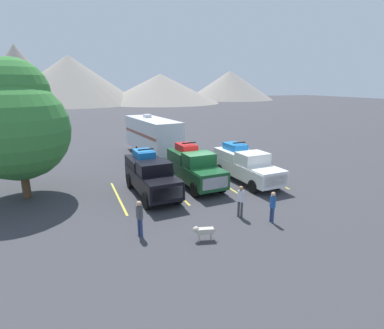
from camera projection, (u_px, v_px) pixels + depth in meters
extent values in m
plane|color=#38383D|center=(201.00, 188.00, 19.00)|extent=(240.00, 240.00, 0.00)
cube|color=black|center=(152.00, 180.00, 17.62)|extent=(2.13, 5.47, 0.96)
cube|color=black|center=(163.00, 181.00, 15.78)|extent=(1.90, 1.59, 0.08)
cube|color=black|center=(154.00, 168.00, 16.97)|extent=(1.86, 1.48, 0.72)
cube|color=slate|center=(157.00, 170.00, 16.47)|extent=(1.69, 0.28, 0.54)
cube|color=black|center=(144.00, 162.00, 18.70)|extent=(1.98, 2.56, 0.55)
cube|color=silver|center=(168.00, 194.00, 15.27)|extent=(1.63, 0.13, 0.67)
cylinder|color=black|center=(178.00, 195.00, 16.50)|extent=(0.32, 0.93, 0.92)
cylinder|color=black|center=(147.00, 201.00, 15.78)|extent=(0.32, 0.93, 0.92)
cylinder|color=black|center=(156.00, 177.00, 19.71)|extent=(0.32, 0.93, 0.92)
cylinder|color=black|center=(130.00, 181.00, 18.99)|extent=(0.32, 0.93, 0.92)
cube|color=blue|center=(144.00, 154.00, 18.57)|extent=(1.12, 1.63, 0.45)
cylinder|color=black|center=(153.00, 155.00, 18.27)|extent=(0.20, 0.45, 0.44)
cylinder|color=black|center=(139.00, 157.00, 17.92)|extent=(0.20, 0.45, 0.44)
cylinder|color=black|center=(148.00, 152.00, 19.22)|extent=(0.20, 0.45, 0.44)
cylinder|color=black|center=(135.00, 153.00, 18.87)|extent=(0.20, 0.45, 0.44)
cube|color=black|center=(146.00, 149.00, 18.08)|extent=(0.96, 0.12, 0.08)
cube|color=#144723|center=(195.00, 172.00, 19.24)|extent=(2.13, 5.36, 0.98)
cube|color=#144723|center=(210.00, 172.00, 17.43)|extent=(1.90, 1.55, 0.08)
cube|color=#144723|center=(199.00, 160.00, 18.58)|extent=(1.86, 1.45, 0.85)
cube|color=slate|center=(203.00, 161.00, 18.09)|extent=(1.70, 0.31, 0.62)
cube|color=#144723|center=(186.00, 155.00, 20.27)|extent=(1.98, 2.51, 0.63)
cube|color=silver|center=(215.00, 183.00, 16.94)|extent=(1.63, 0.13, 0.69)
cylinder|color=black|center=(221.00, 186.00, 18.15)|extent=(0.32, 0.88, 0.87)
cylinder|color=black|center=(195.00, 190.00, 17.43)|extent=(0.32, 0.88, 0.87)
cylinder|color=black|center=(196.00, 171.00, 21.30)|extent=(0.32, 0.88, 0.87)
cylinder|color=black|center=(172.00, 174.00, 20.58)|extent=(0.32, 0.88, 0.87)
cube|color=red|center=(186.00, 147.00, 20.13)|extent=(1.12, 1.60, 0.45)
cylinder|color=black|center=(196.00, 148.00, 19.84)|extent=(0.20, 0.45, 0.44)
cylinder|color=black|center=(184.00, 149.00, 19.49)|extent=(0.20, 0.45, 0.44)
cylinder|color=black|center=(189.00, 145.00, 20.78)|extent=(0.20, 0.45, 0.44)
cylinder|color=black|center=(177.00, 146.00, 20.43)|extent=(0.20, 0.45, 0.44)
cube|color=black|center=(189.00, 143.00, 19.65)|extent=(0.96, 0.12, 0.08)
cube|color=white|center=(247.00, 169.00, 20.07)|extent=(2.18, 5.86, 0.90)
cube|color=white|center=(268.00, 170.00, 18.12)|extent=(1.93, 1.70, 0.08)
cube|color=white|center=(252.00, 159.00, 19.39)|extent=(1.89, 1.58, 0.79)
cube|color=slate|center=(258.00, 160.00, 18.85)|extent=(1.72, 0.29, 0.59)
cube|color=white|center=(235.00, 154.00, 21.24)|extent=(2.02, 2.74, 0.57)
cube|color=silver|center=(276.00, 181.00, 17.55)|extent=(1.66, 0.13, 0.63)
cylinder|color=black|center=(277.00, 182.00, 18.83)|extent=(0.31, 0.83, 0.82)
cylinder|color=black|center=(253.00, 186.00, 18.10)|extent=(0.31, 0.83, 0.82)
cylinder|color=black|center=(241.00, 167.00, 22.27)|extent=(0.31, 0.83, 0.82)
cylinder|color=black|center=(221.00, 170.00, 21.54)|extent=(0.31, 0.83, 0.82)
cube|color=blue|center=(235.00, 147.00, 21.11)|extent=(1.14, 1.75, 0.45)
cylinder|color=black|center=(245.00, 148.00, 20.78)|extent=(0.20, 0.45, 0.44)
cylinder|color=black|center=(234.00, 149.00, 20.42)|extent=(0.20, 0.45, 0.44)
cylinder|color=black|center=(236.00, 145.00, 21.80)|extent=(0.20, 0.45, 0.44)
cylinder|color=black|center=(225.00, 146.00, 21.44)|extent=(0.20, 0.45, 0.44)
cube|color=black|center=(239.00, 143.00, 20.59)|extent=(0.98, 0.12, 0.08)
cube|color=gold|center=(118.00, 197.00, 17.49)|extent=(0.12, 5.50, 0.01)
cube|color=gold|center=(173.00, 190.00, 18.75)|extent=(0.12, 5.50, 0.01)
cube|color=gold|center=(221.00, 183.00, 20.00)|extent=(0.12, 5.50, 0.01)
cube|color=gold|center=(263.00, 177.00, 21.26)|extent=(0.12, 5.50, 0.01)
cube|color=silver|center=(153.00, 134.00, 27.30)|extent=(3.38, 8.10, 2.80)
cube|color=brown|center=(139.00, 134.00, 26.68)|extent=(0.90, 7.50, 0.24)
cube|color=silver|center=(147.00, 116.00, 27.89)|extent=(0.68, 0.77, 0.30)
cube|color=#333333|center=(175.00, 162.00, 23.91)|extent=(0.26, 1.21, 0.12)
cylinder|color=black|center=(169.00, 152.00, 27.45)|extent=(0.31, 0.78, 0.76)
cylinder|color=black|center=(145.00, 154.00, 26.38)|extent=(0.31, 0.78, 0.76)
cylinder|color=black|center=(160.00, 148.00, 29.04)|extent=(0.31, 0.78, 0.76)
cylinder|color=black|center=(138.00, 150.00, 27.96)|extent=(0.31, 0.78, 0.76)
cylinder|color=navy|center=(271.00, 214.00, 14.32)|extent=(0.11, 0.11, 0.78)
cylinder|color=navy|center=(273.00, 215.00, 14.17)|extent=(0.11, 0.11, 0.78)
cube|color=#2659A5|center=(273.00, 202.00, 14.07)|extent=(0.20, 0.24, 0.55)
sphere|color=tan|center=(273.00, 194.00, 13.97)|extent=(0.21, 0.21, 0.21)
cylinder|color=#2659A5|center=(271.00, 201.00, 14.19)|extent=(0.09, 0.09, 0.49)
cylinder|color=#2659A5|center=(274.00, 203.00, 13.96)|extent=(0.09, 0.09, 0.49)
cylinder|color=navy|center=(139.00, 227.00, 13.01)|extent=(0.12, 0.12, 0.82)
cylinder|color=navy|center=(141.00, 228.00, 12.90)|extent=(0.12, 0.12, 0.82)
cube|color=#4C4C51|center=(139.00, 212.00, 12.77)|extent=(0.27, 0.29, 0.58)
sphere|color=tan|center=(139.00, 203.00, 12.67)|extent=(0.22, 0.22, 0.22)
cylinder|color=#4C4C51|center=(138.00, 212.00, 12.87)|extent=(0.10, 0.10, 0.52)
cylinder|color=#4C4C51|center=(141.00, 214.00, 12.69)|extent=(0.10, 0.10, 0.52)
cylinder|color=#3F3F42|center=(242.00, 210.00, 14.77)|extent=(0.12, 0.12, 0.82)
cylinder|color=#3F3F42|center=(239.00, 209.00, 14.87)|extent=(0.12, 0.12, 0.82)
cube|color=silver|center=(241.00, 196.00, 14.64)|extent=(0.28, 0.30, 0.58)
sphere|color=#9E704C|center=(241.00, 188.00, 14.53)|extent=(0.22, 0.22, 0.22)
cylinder|color=silver|center=(243.00, 197.00, 14.57)|extent=(0.10, 0.10, 0.52)
cylinder|color=silver|center=(238.00, 196.00, 14.72)|extent=(0.10, 0.10, 0.52)
cube|color=beige|center=(205.00, 231.00, 12.62)|extent=(0.76, 0.44, 0.24)
sphere|color=beige|center=(196.00, 229.00, 12.54)|extent=(0.26, 0.26, 0.26)
cylinder|color=beige|center=(214.00, 229.00, 12.65)|extent=(0.16, 0.08, 0.20)
cylinder|color=beige|center=(200.00, 238.00, 12.57)|extent=(0.06, 0.06, 0.30)
cylinder|color=beige|center=(199.00, 236.00, 12.74)|extent=(0.06, 0.06, 0.30)
cylinder|color=beige|center=(211.00, 237.00, 12.63)|extent=(0.06, 0.06, 0.30)
cylinder|color=beige|center=(211.00, 235.00, 12.80)|extent=(0.06, 0.06, 0.30)
cylinder|color=brown|center=(25.00, 176.00, 17.19)|extent=(0.45, 0.45, 2.54)
sphere|color=#387F38|center=(17.00, 130.00, 16.50)|extent=(5.55, 5.55, 5.55)
sphere|color=#387F38|center=(13.00, 94.00, 16.34)|extent=(3.88, 3.88, 3.88)
cone|color=gray|center=(18.00, 75.00, 87.44)|extent=(26.19, 26.19, 17.30)
cone|color=gray|center=(70.00, 80.00, 94.53)|extent=(43.58, 43.58, 14.91)
cone|color=gray|center=(161.00, 89.00, 100.01)|extent=(38.88, 38.88, 9.44)
cone|color=gray|center=(230.00, 85.00, 122.07)|extent=(34.93, 34.93, 11.28)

